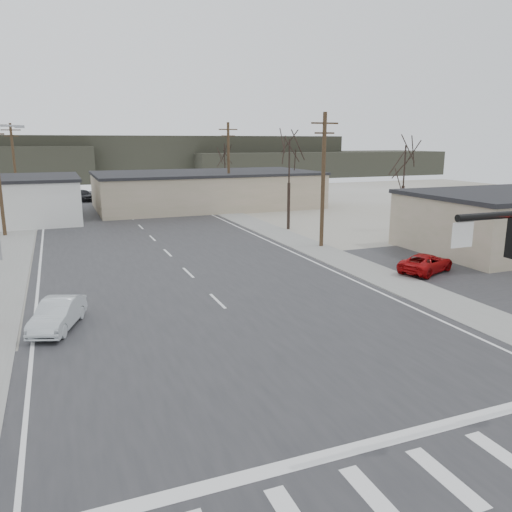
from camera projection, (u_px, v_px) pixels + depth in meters
The scene contains 19 objects.
ground at pixel (285, 367), 17.95m from camera, with size 140.00×140.00×0.00m, color beige.
main_road at pixel (184, 269), 31.52m from camera, with size 18.00×110.00×0.05m, color #28282A.
cross_road at pixel (285, 366), 17.95m from camera, with size 90.00×10.00×0.04m, color #28282A.
sidewalk_left at pixel (5, 266), 32.20m from camera, with size 3.00×90.00×0.06m, color gray.
sidewalk_right at pixel (299, 242), 39.88m from camera, with size 3.00×90.00×0.06m, color gray.
building_right_far at pixel (207, 189), 60.89m from camera, with size 26.30×14.30×4.30m.
building_lot at pixel (510, 221), 37.01m from camera, with size 14.30×10.30×4.30m.
upole_left_d at pixel (14, 164), 59.66m from camera, with size 2.20×0.30×10.00m.
upole_right_a at pixel (323, 178), 37.22m from camera, with size 2.20×0.30×10.00m.
upole_right_b at pixel (229, 165), 57.12m from camera, with size 2.20×0.30×10.00m.
tree_right_mid at pixel (289, 164), 44.66m from camera, with size 3.74×3.74×8.33m.
tree_right_far at pixel (225, 158), 69.17m from camera, with size 3.52×3.52×7.84m.
tree_lot at pixel (404, 168), 44.56m from camera, with size 3.52×3.52×7.84m.
hill_center at pixel (162, 157), 109.21m from camera, with size 80.00×18.00×9.00m, color #333026.
hill_right at pixel (316, 164), 116.84m from camera, with size 60.00×18.00×5.50m, color #333026.
sedan_crossing at pixel (58, 314), 21.36m from camera, with size 1.35×3.87×1.28m, color #B2B9BD.
car_far_a at pixel (156, 197), 65.17m from camera, with size 1.94×4.77×1.39m, color black.
car_far_b at pixel (83, 195), 67.08m from camera, with size 1.86×4.62×1.57m, color black.
car_parked_red at pixel (426, 263), 30.62m from camera, with size 1.92×4.17×1.16m, color #9B080A.
Camera 1 is at (-7.12, -15.02, 7.93)m, focal length 35.00 mm.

